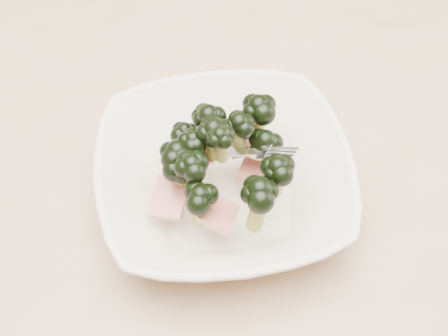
# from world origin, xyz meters

# --- Properties ---
(dining_table) EXTENTS (1.20, 0.80, 0.75)m
(dining_table) POSITION_xyz_m (0.00, 0.00, 0.65)
(dining_table) COLOR tan
(dining_table) RESTS_ON ground
(broccoli_dish) EXTENTS (0.32, 0.32, 0.12)m
(broccoli_dish) POSITION_xyz_m (0.04, -0.04, 0.79)
(broccoli_dish) COLOR beige
(broccoli_dish) RESTS_ON dining_table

